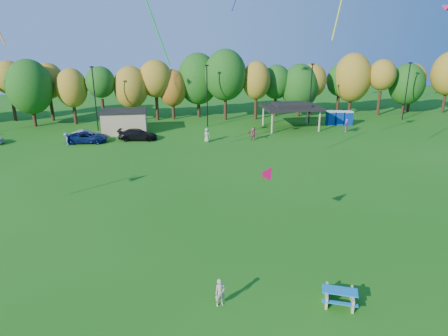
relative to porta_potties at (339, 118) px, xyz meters
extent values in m
plane|color=#19600F|center=(-22.08, -37.96, -1.10)|extent=(160.00, 160.00, 0.00)
cylinder|color=black|center=(-50.11, 10.96, 0.96)|extent=(0.50, 0.50, 4.12)
ellipsoid|color=olive|center=(-50.11, 10.96, 5.76)|extent=(4.78, 4.78, 5.18)
cylinder|color=black|center=(-45.83, 6.24, 0.68)|extent=(0.50, 0.50, 3.56)
ellipsoid|color=#144C0F|center=(-45.83, 6.24, 4.84)|extent=(6.62, 6.62, 8.00)
cylinder|color=black|center=(-44.20, 10.29, 0.80)|extent=(0.50, 0.50, 3.79)
ellipsoid|color=olive|center=(-44.20, 10.29, 5.22)|extent=(4.94, 4.94, 5.58)
cylinder|color=black|center=(-40.09, 7.05, 0.57)|extent=(0.50, 0.50, 3.34)
ellipsoid|color=olive|center=(-40.09, 7.05, 4.47)|extent=(4.61, 4.61, 5.88)
cylinder|color=black|center=(-35.80, 6.88, 0.81)|extent=(0.50, 0.50, 3.82)
ellipsoid|color=#144C0F|center=(-35.80, 6.88, 5.26)|extent=(4.43, 4.43, 4.73)
cylinder|color=black|center=(-31.38, 7.54, 0.53)|extent=(0.50, 0.50, 3.25)
ellipsoid|color=olive|center=(-31.38, 7.54, 4.32)|extent=(5.33, 5.33, 6.53)
cylinder|color=black|center=(-27.53, 8.11, 0.88)|extent=(0.50, 0.50, 3.96)
ellipsoid|color=olive|center=(-27.53, 8.11, 5.51)|extent=(5.31, 5.31, 5.82)
cylinder|color=black|center=(-24.93, 8.38, 0.43)|extent=(0.50, 0.50, 3.05)
ellipsoid|color=#995914|center=(-24.93, 8.38, 3.98)|extent=(4.54, 4.54, 5.87)
cylinder|color=black|center=(-20.66, 9.57, 0.79)|extent=(0.50, 0.50, 3.77)
ellipsoid|color=#144C0F|center=(-20.66, 9.57, 5.19)|extent=(6.69, 6.69, 8.35)
cylinder|color=black|center=(-16.62, 6.57, 1.04)|extent=(0.50, 0.50, 4.28)
ellipsoid|color=#144C0F|center=(-16.62, 6.57, 6.04)|extent=(6.64, 6.64, 8.01)
cylinder|color=black|center=(-11.66, 6.25, 0.78)|extent=(0.50, 0.50, 3.76)
ellipsoid|color=olive|center=(-11.66, 6.25, 5.17)|extent=(4.49, 4.49, 6.02)
cylinder|color=black|center=(-7.79, 8.29, 0.62)|extent=(0.50, 0.50, 3.43)
ellipsoid|color=#144C0F|center=(-7.79, 8.29, 4.62)|extent=(4.77, 4.77, 5.63)
cylinder|color=black|center=(-3.96, 7.43, 0.38)|extent=(0.50, 0.50, 2.95)
ellipsoid|color=#144C0F|center=(-3.96, 7.43, 3.83)|extent=(6.14, 6.14, 7.54)
cylinder|color=black|center=(-1.69, 7.90, 0.66)|extent=(0.50, 0.50, 3.52)
ellipsoid|color=olive|center=(-1.69, 7.90, 4.77)|extent=(4.78, 4.78, 5.53)
cylinder|color=black|center=(3.98, 9.55, 0.60)|extent=(0.50, 0.50, 3.39)
ellipsoid|color=#144C0F|center=(3.98, 9.55, 4.55)|extent=(4.54, 4.54, 5.46)
cylinder|color=black|center=(5.63, 8.27, 0.76)|extent=(0.50, 0.50, 3.72)
ellipsoid|color=olive|center=(5.63, 8.27, 5.10)|extent=(6.32, 6.32, 8.24)
cylinder|color=black|center=(9.91, 6.31, 0.93)|extent=(0.50, 0.50, 4.06)
ellipsoid|color=olive|center=(9.91, 6.31, 5.67)|extent=(4.50, 4.50, 5.13)
cylinder|color=black|center=(15.00, 6.84, 0.43)|extent=(0.50, 0.50, 3.05)
ellipsoid|color=#144C0F|center=(15.00, 6.84, 3.99)|extent=(5.97, 5.97, 7.05)
cylinder|color=black|center=(16.91, 8.39, 0.68)|extent=(0.50, 0.50, 3.55)
ellipsoid|color=olive|center=(16.91, 8.39, 4.83)|extent=(4.60, 4.60, 4.99)
cylinder|color=black|center=(22.43, 6.55, 0.94)|extent=(0.50, 0.50, 4.07)
cylinder|color=black|center=(-36.08, 2.04, 3.40)|extent=(0.16, 0.16, 9.00)
cube|color=black|center=(-36.08, 2.04, 7.90)|extent=(0.50, 0.25, 0.18)
cylinder|color=black|center=(-20.08, 2.04, 3.40)|extent=(0.16, 0.16, 9.00)
cube|color=black|center=(-20.08, 2.04, 7.90)|extent=(0.50, 0.25, 0.18)
cylinder|color=black|center=(-4.08, 2.04, 3.40)|extent=(0.16, 0.16, 9.00)
cube|color=black|center=(-4.08, 2.04, 7.90)|extent=(0.50, 0.25, 0.18)
cylinder|color=black|center=(11.92, 2.04, 3.40)|extent=(0.16, 0.16, 9.00)
cube|color=black|center=(11.92, 2.04, 7.90)|extent=(0.50, 0.25, 0.18)
cube|color=tan|center=(-32.08, 0.04, 0.40)|extent=(6.00, 4.00, 3.00)
cube|color=black|center=(-32.08, 0.04, 2.03)|extent=(6.30, 4.30, 0.25)
cylinder|color=tan|center=(-11.58, -3.46, 0.40)|extent=(0.24, 0.24, 3.00)
cylinder|color=tan|center=(-4.58, -3.46, 0.40)|extent=(0.24, 0.24, 3.00)
cylinder|color=tan|center=(-11.58, 1.54, 0.40)|extent=(0.24, 0.24, 3.00)
cylinder|color=tan|center=(-4.58, 1.54, 0.40)|extent=(0.24, 0.24, 3.00)
cube|color=black|center=(-8.08, -0.96, 2.05)|extent=(8.20, 6.20, 0.35)
cube|color=black|center=(-8.08, -0.96, 2.45)|extent=(5.00, 3.50, 0.45)
cube|color=navy|center=(-1.30, 0.29, -0.10)|extent=(1.10, 1.10, 2.00)
cube|color=silver|center=(-1.30, 0.29, 0.99)|extent=(1.15, 1.15, 0.18)
cube|color=navy|center=(0.00, 0.03, -0.10)|extent=(1.10, 1.10, 2.00)
cube|color=silver|center=(0.00, 0.03, 0.99)|extent=(1.15, 1.15, 0.18)
cube|color=navy|center=(1.30, -0.32, -0.10)|extent=(1.10, 1.10, 2.00)
cube|color=silver|center=(1.30, -0.32, 0.99)|extent=(1.15, 1.15, 0.18)
cube|color=tan|center=(-18.69, -40.02, -0.74)|extent=(0.67, 1.39, 0.72)
cube|color=tan|center=(-17.49, -40.51, -0.74)|extent=(0.67, 1.39, 0.72)
cube|color=#1578BD|center=(-18.09, -40.27, -0.34)|extent=(1.96, 1.39, 0.06)
cube|color=#1578BD|center=(-18.33, -40.84, -0.66)|extent=(1.77, 0.92, 0.05)
cube|color=#1578BD|center=(-17.85, -39.69, -0.66)|extent=(1.77, 0.92, 0.05)
imported|color=#C2A591|center=(-24.32, -39.45, -0.33)|extent=(0.63, 0.49, 1.54)
imported|color=gray|center=(-36.91, -3.11, -0.46)|extent=(3.92, 1.54, 1.27)
imported|color=navy|center=(-36.50, -4.68, -0.40)|extent=(5.21, 2.75, 1.40)
imported|color=black|center=(-30.12, -4.33, -0.37)|extent=(5.27, 2.73, 1.46)
imported|color=#8CA671|center=(-21.20, -6.81, -0.17)|extent=(1.07, 1.04, 1.86)
imported|color=#AA5090|center=(-0.90, -4.37, -0.17)|extent=(0.75, 0.81, 1.86)
imported|color=#555CBB|center=(-38.85, -5.70, -0.28)|extent=(0.88, 1.18, 1.63)
imported|color=#A64557|center=(-15.04, -6.70, -0.23)|extent=(1.68, 1.06, 1.73)
cone|color=#C70B42|center=(-20.19, -33.14, 3.90)|extent=(1.54, 1.44, 1.26)
cone|color=#BC1647|center=(6.15, -11.71, 15.23)|extent=(1.46, 1.51, 1.23)
cylinder|color=#D1E317|center=(-13.17, -26.16, 14.22)|extent=(1.43, 1.26, 4.73)
cylinder|color=green|center=(-27.15, -27.28, 13.45)|extent=(2.24, 1.26, 6.61)
camera|label=1|loc=(-26.85, -56.76, 12.49)|focal=32.00mm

